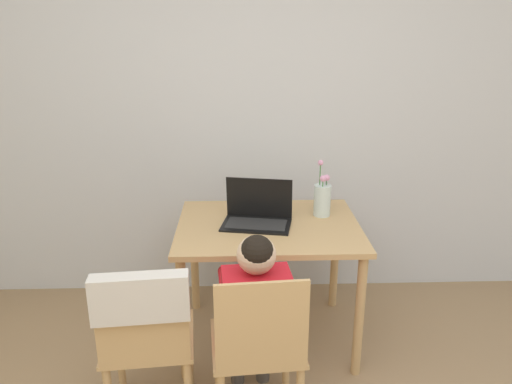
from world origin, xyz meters
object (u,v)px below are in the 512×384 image
water_bottle (279,200)px  flower_vase (322,199)px  laptop (258,213)px  chair_occupied (258,349)px  chair_spare (145,325)px  person_seated (255,302)px

water_bottle → flower_vase: bearing=-2.6°
laptop → water_bottle: laptop is taller
chair_occupied → flower_vase: 1.03m
laptop → water_bottle: 0.18m
chair_spare → person_seated: bearing=-170.5°
water_bottle → laptop: bearing=-137.9°
person_seated → flower_vase: (0.41, 0.74, 0.23)m
flower_vase → water_bottle: (-0.25, 0.01, -0.01)m
chair_occupied → person_seated: bearing=-90.0°
chair_spare → flower_vase: (0.89, 0.86, 0.26)m
laptop → chair_spare: bearing=-113.3°
chair_occupied → laptop: bearing=-96.6°
chair_spare → flower_vase: flower_vase is taller
laptop → person_seated: bearing=-82.6°
chair_occupied → water_bottle: bearing=-104.6°
laptop → flower_vase: (0.38, 0.10, 0.05)m
chair_spare → water_bottle: (0.64, 0.87, 0.25)m
flower_vase → chair_spare: bearing=-135.9°
chair_occupied → flower_vase: (0.40, 0.86, 0.39)m
chair_occupied → chair_spare: bearing=-4.6°
person_seated → laptop: laptop is taller
flower_vase → water_bottle: size_ratio=1.61×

